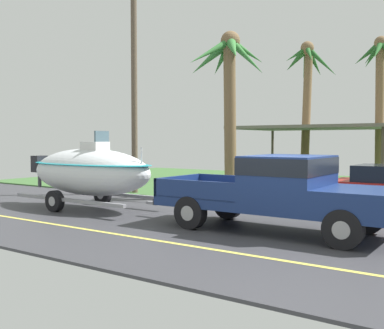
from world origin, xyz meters
TOP-DOWN VIEW (x-y plane):
  - ground at (0.00, 8.38)m, footprint 36.00×22.00m
  - pickup_truck_towing at (0.03, 0.58)m, footprint 5.80×2.11m
  - boat_on_trailer at (-6.54, 0.58)m, footprint 5.88×2.21m
  - carport_awning at (-3.33, 12.16)m, footprint 7.39×5.18m
  - palm_tree_near_left at (-4.27, 5.28)m, footprint 3.04×3.29m
  - palm_tree_near_right at (-1.07, 14.60)m, footprint 2.88×3.27m
  - palm_tree_mid at (-4.68, 14.16)m, footprint 3.02×3.00m
  - utility_pole at (-8.10, 4.44)m, footprint 0.24×1.80m

SIDE VIEW (x-z plane):
  - ground at x=0.00m, z-range -0.07..0.04m
  - pickup_truck_towing at x=0.03m, z-range 0.11..1.91m
  - boat_on_trailer at x=-6.54m, z-range -0.04..2.39m
  - carport_awning at x=-3.33m, z-range 1.29..4.11m
  - palm_tree_near_left at x=-4.27m, z-range 1.34..7.46m
  - utility_pole at x=-8.10m, z-range 0.15..8.80m
  - palm_tree_mid at x=-4.68m, z-range 1.49..8.82m
  - palm_tree_near_right at x=-1.07m, z-range 1.75..8.98m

